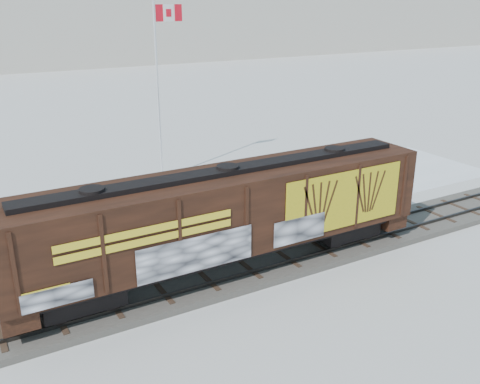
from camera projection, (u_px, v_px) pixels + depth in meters
ground at (283, 261)px, 24.45m from camera, size 500.00×500.00×0.00m
rail_track at (283, 258)px, 24.40m from camera, size 50.00×3.40×0.43m
parking_strip at (209, 208)px, 30.56m from camera, size 40.00×8.00×0.03m
hopper_railcar at (228, 214)px, 22.12m from camera, size 18.26×3.06×4.47m
flagpole at (161, 117)px, 34.41m from camera, size 2.30×0.90×11.20m
car_silver at (179, 197)px, 30.31m from camera, size 4.15×1.72×1.41m
car_white at (248, 199)px, 29.57m from camera, size 5.07×2.18×1.62m
car_dark at (355, 171)px, 34.93m from camera, size 4.76×3.11×1.28m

